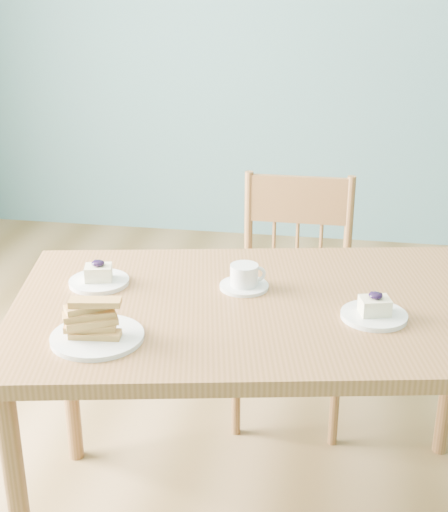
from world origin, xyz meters
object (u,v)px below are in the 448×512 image
object	(u,v)px
dining_chair	(293,300)
biscotti_plate	(97,327)
cheesecake_plate_near	(374,311)
dining_table	(273,327)
cheesecake_plate_far	(99,278)
coffee_cup	(245,278)

from	to	relation	value
dining_chair	biscotti_plate	xyz separation A→B (m)	(-0.40, -0.90, 0.32)
cheesecake_plate_near	biscotti_plate	world-z (taller)	biscotti_plate
dining_table	dining_chair	xyz separation A→B (m)	(0.01, 0.63, -0.21)
cheesecake_plate_near	biscotti_plate	xyz separation A→B (m)	(-0.65, -0.23, 0.02)
dining_table	dining_chair	world-z (taller)	dining_chair
cheesecake_plate_near	dining_table	bearing A→B (deg)	169.54
dining_chair	cheesecake_plate_far	world-z (taller)	dining_chair
dining_table	cheesecake_plate_far	world-z (taller)	cheesecake_plate_far
biscotti_plate	coffee_cup	bearing A→B (deg)	49.56
dining_chair	cheesecake_plate_far	size ratio (longest dim) A/B	5.28
dining_chair	cheesecake_plate_far	xyz separation A→B (m)	(-0.50, -0.59, 0.30)
cheesecake_plate_far	coffee_cup	world-z (taller)	cheesecake_plate_far
dining_chair	coffee_cup	distance (m)	0.64
coffee_cup	biscotti_plate	distance (m)	0.46
cheesecake_plate_far	coffee_cup	size ratio (longest dim) A/B	1.23
dining_table	coffee_cup	world-z (taller)	coffee_cup
dining_table	coffee_cup	distance (m)	0.16
dining_table	coffee_cup	size ratio (longest dim) A/B	11.10
dining_table	dining_chair	distance (m)	0.67
cheesecake_plate_near	biscotti_plate	distance (m)	0.68
dining_table	cheesecake_plate_near	distance (m)	0.28
cheesecake_plate_near	coffee_cup	distance (m)	0.37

